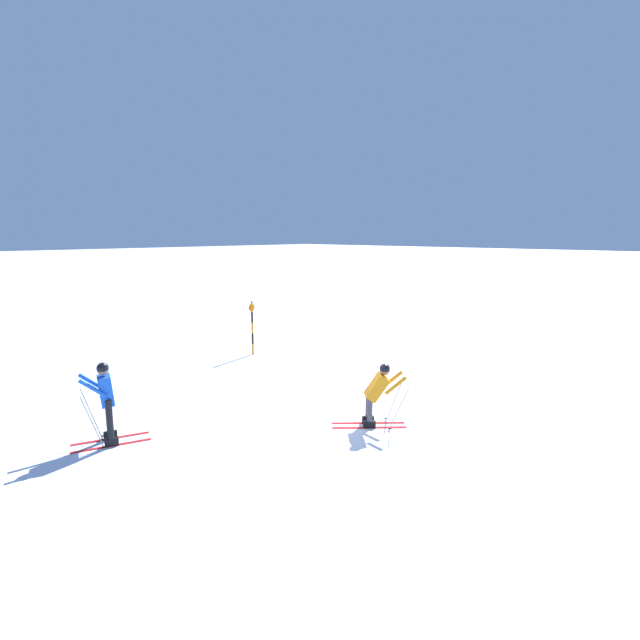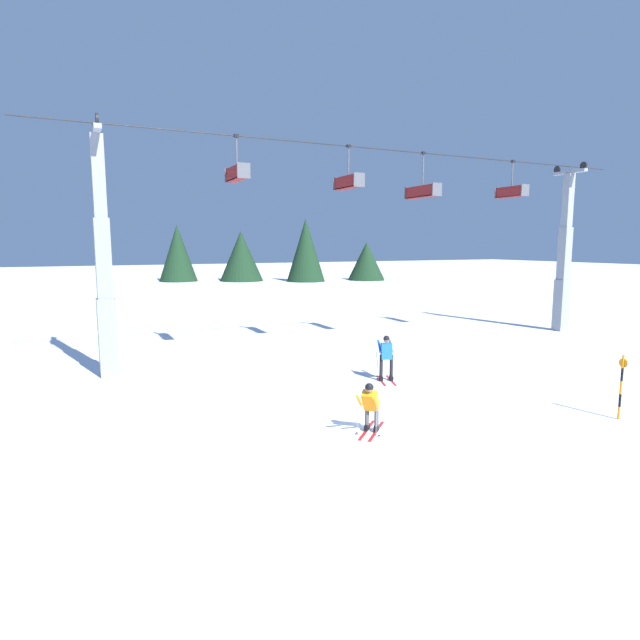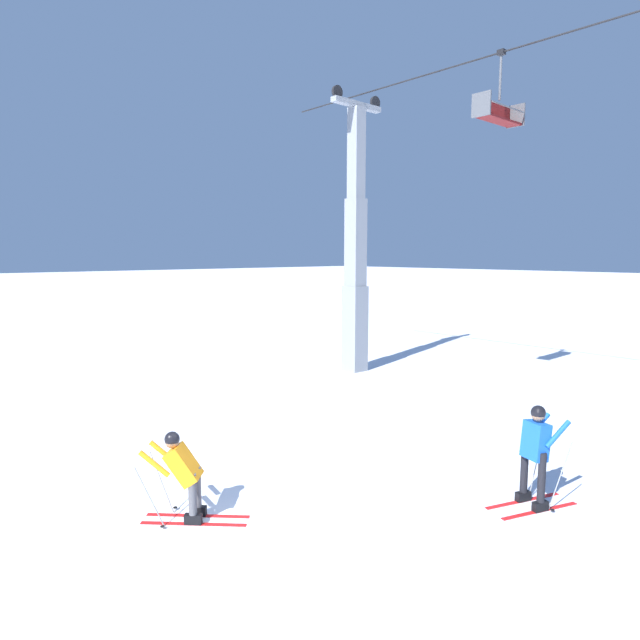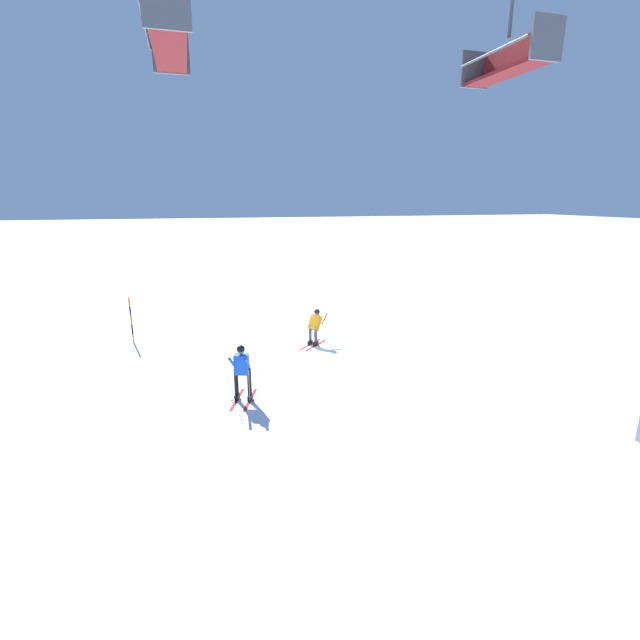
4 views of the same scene
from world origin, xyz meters
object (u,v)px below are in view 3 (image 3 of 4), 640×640
(lift_tower_near, at_px, (356,258))
(skier_distant_uphill, at_px, (536,447))
(skier_carving_main, at_px, (183,469))
(chairlift_seat_nearest, at_px, (497,111))

(lift_tower_near, xyz_separation_m, skier_distant_uphill, (9.74, -5.55, -3.15))
(skier_carving_main, distance_m, skier_distant_uphill, 5.99)
(lift_tower_near, relative_size, skier_distant_uphill, 5.52)
(lift_tower_near, bearing_deg, chairlift_seat_nearest, -0.00)
(lift_tower_near, distance_m, chairlift_seat_nearest, 6.89)
(lift_tower_near, bearing_deg, skier_distant_uphill, -29.69)
(skier_distant_uphill, bearing_deg, chairlift_seat_nearest, 127.37)
(skier_carving_main, relative_size, skier_distant_uphill, 0.90)
(chairlift_seat_nearest, bearing_deg, skier_carving_main, -86.59)
(lift_tower_near, xyz_separation_m, chairlift_seat_nearest, (5.50, -0.00, 4.15))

